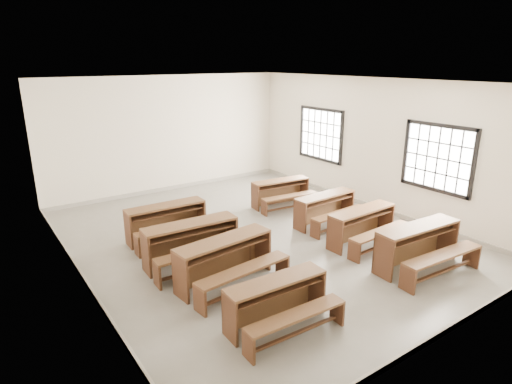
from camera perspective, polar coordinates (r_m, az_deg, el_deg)
room at (r=8.55m, az=0.50°, el=7.43°), size 8.50×8.50×3.20m
desk_set_0 at (r=6.17m, az=2.93°, el=-14.10°), size 1.56×0.85×0.69m
desk_set_1 at (r=7.19m, az=-4.01°, el=-8.79°), size 1.82×1.07×0.78m
desk_set_2 at (r=7.90m, az=-8.49°, el=-6.40°), size 1.79×0.99×0.79m
desk_set_3 at (r=9.05m, az=-11.75°, el=-3.63°), size 1.67×0.90×0.74m
desk_set_4 at (r=8.22m, az=21.00°, el=-6.45°), size 1.81×1.02×0.79m
desk_set_5 at (r=8.93m, az=14.15°, el=-4.16°), size 1.64×0.90×0.72m
desk_set_6 at (r=9.79m, az=9.35°, el=-2.00°), size 1.59×0.87×0.70m
desk_set_7 at (r=10.90m, az=3.40°, el=0.14°), size 1.58×0.95×0.68m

